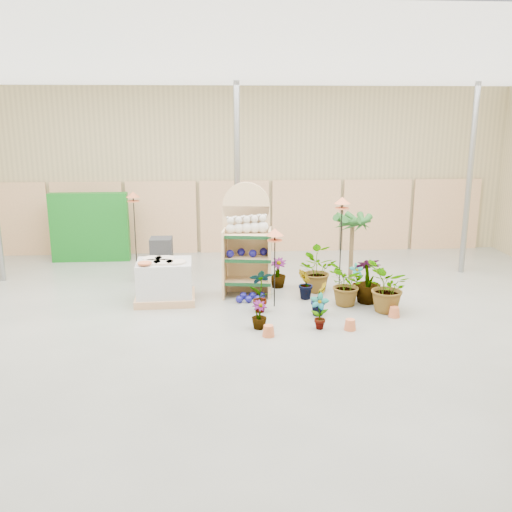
{
  "coord_description": "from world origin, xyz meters",
  "views": [
    {
      "loc": [
        -0.45,
        -9.64,
        3.86
      ],
      "look_at": [
        0.3,
        1.5,
        1.0
      ],
      "focal_mm": 40.0,
      "sensor_mm": 36.0,
      "label": 1
    }
  ],
  "objects": [
    {
      "name": "bird_table_back",
      "position": [
        -2.54,
        4.53,
        1.78
      ],
      "size": [
        0.34,
        0.34,
        1.92
      ],
      "color": "black",
      "rests_on": "ground"
    },
    {
      "name": "trellis_stock",
      "position": [
        -3.8,
        5.2,
        0.9
      ],
      "size": [
        2.0,
        0.3,
        1.8
      ],
      "primitive_type": "cube",
      "color": "#106316",
      "rests_on": "ground"
    },
    {
      "name": "offer_sign",
      "position": [
        0.1,
        2.98,
        1.57
      ],
      "size": [
        0.5,
        0.08,
        2.2
      ],
      "color": "gray",
      "rests_on": "ground"
    },
    {
      "name": "pallet_stack",
      "position": [
        -1.58,
        1.73,
        0.43
      ],
      "size": [
        1.25,
        1.06,
        0.9
      ],
      "rotation": [
        0.0,
        0.0,
        0.04
      ],
      "color": "tan",
      "rests_on": "ground"
    },
    {
      "name": "potted_plant_10",
      "position": [
        2.83,
        0.76,
        0.51
      ],
      "size": [
        1.09,
        1.16,
        1.02
      ],
      "primitive_type": "imported",
      "rotation": [
        0.0,
        0.0,
        4.32
      ],
      "color": "#1D521C",
      "rests_on": "ground"
    },
    {
      "name": "bird_table_front",
      "position": [
        0.66,
        1.27,
        1.49
      ],
      "size": [
        0.34,
        0.34,
        1.61
      ],
      "color": "black",
      "rests_on": "ground"
    },
    {
      "name": "palm",
      "position": [
        2.63,
        3.05,
        1.41
      ],
      "size": [
        0.7,
        0.7,
        1.66
      ],
      "color": "brown",
      "rests_on": "ground"
    },
    {
      "name": "potted_plant_8",
      "position": [
        1.35,
        -0.02,
        0.33
      ],
      "size": [
        0.4,
        0.33,
        0.66
      ],
      "primitive_type": "imported",
      "rotation": [
        0.0,
        0.0,
        5.98
      ],
      "color": "#1D521C",
      "rests_on": "ground"
    },
    {
      "name": "potted_plant_3",
      "position": [
        2.6,
        1.39,
        0.48
      ],
      "size": [
        0.54,
        0.54,
        0.96
      ],
      "primitive_type": "imported",
      "rotation": [
        0.0,
        0.0,
        3.16
      ],
      "color": "#1D521C",
      "rests_on": "ground"
    },
    {
      "name": "gazing_balls_floor",
      "position": [
        0.2,
        1.64,
        0.07
      ],
      "size": [
        0.63,
        0.39,
        0.15
      ],
      "color": "navy",
      "rests_on": "ground"
    },
    {
      "name": "teddy_bears",
      "position": [
        0.18,
        2.04,
        1.52
      ],
      "size": [
        0.89,
        0.25,
        0.39
      ],
      "color": "beige",
      "rests_on": "display_shelf"
    },
    {
      "name": "potted_plant_11",
      "position": [
        0.86,
        2.55,
        0.33
      ],
      "size": [
        0.47,
        0.47,
        0.66
      ],
      "primitive_type": "imported",
      "rotation": [
        0.0,
        0.0,
        5.98
      ],
      "color": "#1D521C",
      "rests_on": "ground"
    },
    {
      "name": "potted_plant_7",
      "position": [
        0.26,
        0.08,
        0.26
      ],
      "size": [
        0.39,
        0.39,
        0.52
      ],
      "primitive_type": "imported",
      "rotation": [
        0.0,
        0.0,
        0.49
      ],
      "color": "#1D521C",
      "rests_on": "ground"
    },
    {
      "name": "gazing_balls_shelf",
      "position": [
        0.14,
        2.02,
        0.94
      ],
      "size": [
        0.88,
        0.3,
        0.17
      ],
      "color": "navy",
      "rests_on": "display_shelf"
    },
    {
      "name": "bird_table_right",
      "position": [
        2.2,
        2.27,
        1.92
      ],
      "size": [
        0.34,
        0.34,
        2.07
      ],
      "color": "black",
      "rests_on": "ground"
    },
    {
      "name": "potted_plant_4",
      "position": [
        2.54,
        2.09,
        0.32
      ],
      "size": [
        0.37,
        0.28,
        0.63
      ],
      "primitive_type": "imported",
      "rotation": [
        0.0,
        0.0,
        0.17
      ],
      "color": "#1D521C",
      "rests_on": "ground"
    },
    {
      "name": "potted_plant_6",
      "position": [
        1.63,
        2.21,
        0.48
      ],
      "size": [
        1.09,
        1.13,
        0.97
      ],
      "primitive_type": "imported",
      "rotation": [
        0.0,
        0.0,
        2.1
      ],
      "color": "#1D521C",
      "rests_on": "ground"
    },
    {
      "name": "potted_plant_0",
      "position": [
        0.36,
        0.96,
        0.44
      ],
      "size": [
        0.5,
        0.37,
        0.89
      ],
      "primitive_type": "imported",
      "rotation": [
        0.0,
        0.0,
        3.27
      ],
      "color": "#1D521C",
      "rests_on": "ground"
    },
    {
      "name": "room",
      "position": [
        0.0,
        0.91,
        2.21
      ],
      "size": [
        15.2,
        12.1,
        4.7
      ],
      "color": "slate",
      "rests_on": "ground"
    },
    {
      "name": "potted_plant_5",
      "position": [
        1.35,
        1.65,
        0.34
      ],
      "size": [
        0.33,
        0.4,
        0.68
      ],
      "primitive_type": "imported",
      "rotation": [
        0.0,
        0.0,
        4.63
      ],
      "color": "#1D521C",
      "rests_on": "ground"
    },
    {
      "name": "display_shelf",
      "position": [
        0.14,
        2.16,
        1.1
      ],
      "size": [
        1.08,
        0.76,
        2.4
      ],
      "rotation": [
        0.0,
        0.0,
        -0.14
      ],
      "color": "tan",
      "rests_on": "ground"
    },
    {
      "name": "potted_plant_1",
      "position": [
        1.47,
        0.72,
        0.32
      ],
      "size": [
        0.44,
        0.46,
        0.65
      ],
      "primitive_type": "imported",
      "rotation": [
        0.0,
        0.0,
        0.94
      ],
      "color": "#1D521C",
      "rests_on": "ground"
    },
    {
      "name": "charcoal_planters",
      "position": [
        -1.88,
        3.33,
        0.42
      ],
      "size": [
        0.8,
        0.5,
        1.0
      ],
      "color": "#242425",
      "rests_on": "ground"
    },
    {
      "name": "potted_plant_2",
      "position": [
        2.13,
        1.21,
        0.45
      ],
      "size": [
        0.72,
        0.82,
        0.89
      ],
      "primitive_type": "imported",
      "rotation": [
        0.0,
        0.0,
        4.73
      ],
      "color": "#1D521C",
      "rests_on": "ground"
    }
  ]
}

